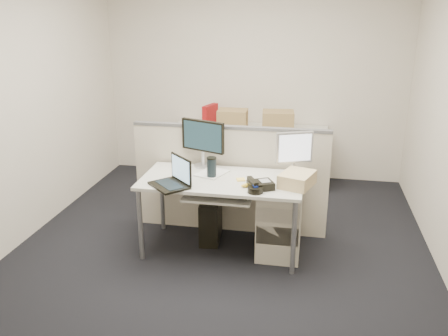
% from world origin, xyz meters
% --- Properties ---
extents(floor, '(4.00, 4.50, 0.01)m').
position_xyz_m(floor, '(0.00, 0.00, -0.01)').
color(floor, black).
rests_on(floor, ground).
extents(wall_back, '(4.00, 0.02, 2.70)m').
position_xyz_m(wall_back, '(0.00, 2.25, 1.35)').
color(wall_back, beige).
rests_on(wall_back, ground).
extents(wall_front, '(4.00, 0.02, 2.70)m').
position_xyz_m(wall_front, '(0.00, -2.25, 1.35)').
color(wall_front, beige).
rests_on(wall_front, ground).
extents(wall_left, '(0.02, 4.50, 2.70)m').
position_xyz_m(wall_left, '(-2.00, 0.00, 1.35)').
color(wall_left, beige).
rests_on(wall_left, ground).
extents(desk, '(1.50, 0.75, 0.73)m').
position_xyz_m(desk, '(0.00, 0.00, 0.66)').
color(desk, beige).
rests_on(desk, floor).
extents(keyboard_tray, '(0.62, 0.32, 0.02)m').
position_xyz_m(keyboard_tray, '(0.00, -0.18, 0.62)').
color(keyboard_tray, beige).
rests_on(keyboard_tray, desk).
extents(drawer_pedestal, '(0.40, 0.55, 0.65)m').
position_xyz_m(drawer_pedestal, '(0.55, 0.05, 0.33)').
color(drawer_pedestal, '#B2A895').
rests_on(drawer_pedestal, floor).
extents(cubicle_partition, '(2.00, 0.06, 1.10)m').
position_xyz_m(cubicle_partition, '(0.00, 0.45, 0.55)').
color(cubicle_partition, beige).
rests_on(cubicle_partition, floor).
extents(back_counter, '(2.00, 0.60, 0.72)m').
position_xyz_m(back_counter, '(0.00, 1.93, 0.36)').
color(back_counter, '#B2A895').
rests_on(back_counter, floor).
extents(monitor_main, '(0.51, 0.34, 0.47)m').
position_xyz_m(monitor_main, '(-0.25, 0.32, 0.97)').
color(monitor_main, black).
rests_on(monitor_main, desk).
extents(monitor_small, '(0.39, 0.30, 0.43)m').
position_xyz_m(monitor_small, '(0.65, 0.18, 0.94)').
color(monitor_small, '#B7B7BC').
rests_on(monitor_small, desk).
extents(laptop, '(0.43, 0.43, 0.26)m').
position_xyz_m(laptop, '(-0.42, -0.28, 0.86)').
color(laptop, black).
rests_on(laptop, desk).
extents(trackball, '(0.16, 0.16, 0.05)m').
position_xyz_m(trackball, '(0.35, -0.28, 0.76)').
color(trackball, black).
rests_on(trackball, desk).
extents(desk_phone, '(0.26, 0.25, 0.07)m').
position_xyz_m(desk_phone, '(0.39, -0.18, 0.76)').
color(desk_phone, black).
rests_on(desk_phone, desk).
extents(paper_stack, '(0.32, 0.36, 0.01)m').
position_xyz_m(paper_stack, '(-0.12, 0.12, 0.74)').
color(paper_stack, silver).
rests_on(paper_stack, desk).
extents(sticky_pad, '(0.10, 0.10, 0.01)m').
position_xyz_m(sticky_pad, '(0.18, 0.00, 0.74)').
color(sticky_pad, '#FFD452').
rests_on(sticky_pad, desk).
extents(travel_mug, '(0.11, 0.11, 0.19)m').
position_xyz_m(travel_mug, '(-0.10, 0.02, 0.82)').
color(travel_mug, black).
rests_on(travel_mug, desk).
extents(banana, '(0.16, 0.13, 0.04)m').
position_xyz_m(banana, '(0.28, -0.15, 0.75)').
color(banana, yellow).
rests_on(banana, desk).
extents(cellphone, '(0.08, 0.11, 0.01)m').
position_xyz_m(cellphone, '(-0.12, 0.05, 0.74)').
color(cellphone, black).
rests_on(cellphone, desk).
extents(manila_folders, '(0.35, 0.39, 0.12)m').
position_xyz_m(manila_folders, '(0.70, -0.05, 0.79)').
color(manila_folders, tan).
rests_on(manila_folders, desk).
extents(keyboard, '(0.46, 0.19, 0.03)m').
position_xyz_m(keyboard, '(0.05, -0.14, 0.64)').
color(keyboard, black).
rests_on(keyboard, keyboard_tray).
extents(pc_tower_desk, '(0.23, 0.48, 0.44)m').
position_xyz_m(pc_tower_desk, '(-0.15, 0.20, 0.22)').
color(pc_tower_desk, black).
rests_on(pc_tower_desk, floor).
extents(pc_tower_spare_dark, '(0.31, 0.44, 0.38)m').
position_xyz_m(pc_tower_spare_dark, '(-1.05, 2.03, 0.19)').
color(pc_tower_spare_dark, black).
rests_on(pc_tower_spare_dark, floor).
extents(pc_tower_spare_silver, '(0.27, 0.43, 0.38)m').
position_xyz_m(pc_tower_spare_silver, '(-1.30, 2.03, 0.19)').
color(pc_tower_spare_silver, '#B7B7BC').
rests_on(pc_tower_spare_silver, floor).
extents(cardboard_box_left, '(0.38, 0.29, 0.28)m').
position_xyz_m(cardboard_box_left, '(-0.21, 1.81, 0.86)').
color(cardboard_box_left, '#957048').
rests_on(cardboard_box_left, back_counter).
extents(cardboard_box_right, '(0.42, 0.34, 0.28)m').
position_xyz_m(cardboard_box_right, '(0.37, 1.81, 0.86)').
color(cardboard_box_right, '#957048').
rests_on(cardboard_box_right, back_counter).
extents(red_binder, '(0.16, 0.31, 0.29)m').
position_xyz_m(red_binder, '(-0.55, 2.03, 0.86)').
color(red_binder, maroon).
rests_on(red_binder, back_counter).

